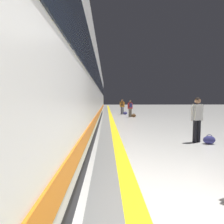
# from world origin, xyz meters

# --- Properties ---
(safety_line_strip) EXTENTS (0.36, 80.00, 0.01)m
(safety_line_strip) POSITION_xyz_m (-0.92, 10.00, 0.00)
(safety_line_strip) COLOR yellow
(safety_line_strip) RESTS_ON ground
(tactile_edge_band) EXTENTS (0.72, 80.00, 0.01)m
(tactile_edge_band) POSITION_xyz_m (-1.30, 10.00, 0.00)
(tactile_edge_band) COLOR slate
(tactile_edge_band) RESTS_ON ground
(high_speed_train) EXTENTS (2.94, 27.42, 4.97)m
(high_speed_train) POSITION_xyz_m (-3.13, 6.64, 2.50)
(high_speed_train) COLOR #38383D
(high_speed_train) RESTS_ON ground
(passenger_near) EXTENTS (0.52, 0.28, 1.70)m
(passenger_near) POSITION_xyz_m (2.08, 5.02, 0.99)
(passenger_near) COLOR black
(passenger_near) RESTS_ON ground
(duffel_bag_near) EXTENTS (0.44, 0.26, 0.36)m
(duffel_bag_near) POSITION_xyz_m (2.40, 4.73, 0.15)
(duffel_bag_near) COLOR navy
(duffel_bag_near) RESTS_ON ground
(passenger_mid) EXTENTS (0.49, 0.37, 1.62)m
(passenger_mid) POSITION_xyz_m (0.90, 15.02, 0.96)
(passenger_mid) COLOR brown
(passenger_mid) RESTS_ON ground
(duffel_bag_mid) EXTENTS (0.44, 0.26, 0.36)m
(duffel_bag_mid) POSITION_xyz_m (1.21, 14.91, 0.15)
(duffel_bag_mid) COLOR brown
(duffel_bag_mid) RESTS_ON ground
(passenger_far) EXTENTS (0.52, 0.38, 1.70)m
(passenger_far) POSITION_xyz_m (0.43, 18.24, 1.01)
(passenger_far) COLOR #383842
(passenger_far) RESTS_ON ground
(duffel_bag_far) EXTENTS (0.44, 0.26, 0.36)m
(duffel_bag_far) POSITION_xyz_m (0.75, 17.92, 0.15)
(duffel_bag_far) COLOR navy
(duffel_bag_far) RESTS_ON ground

